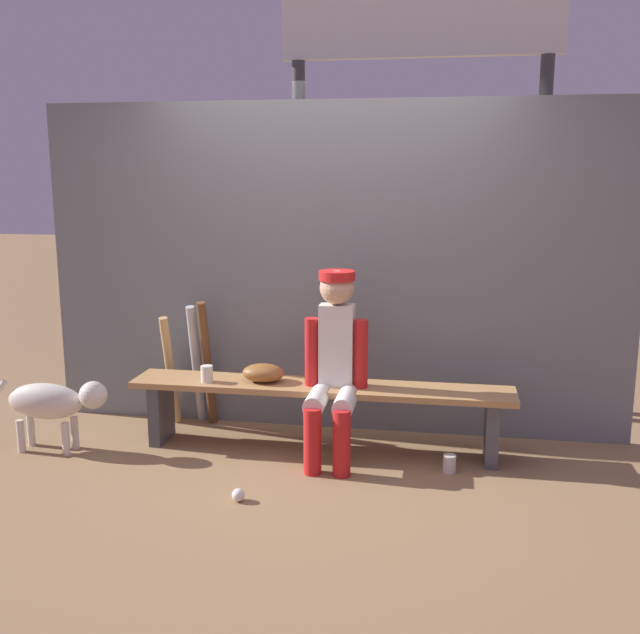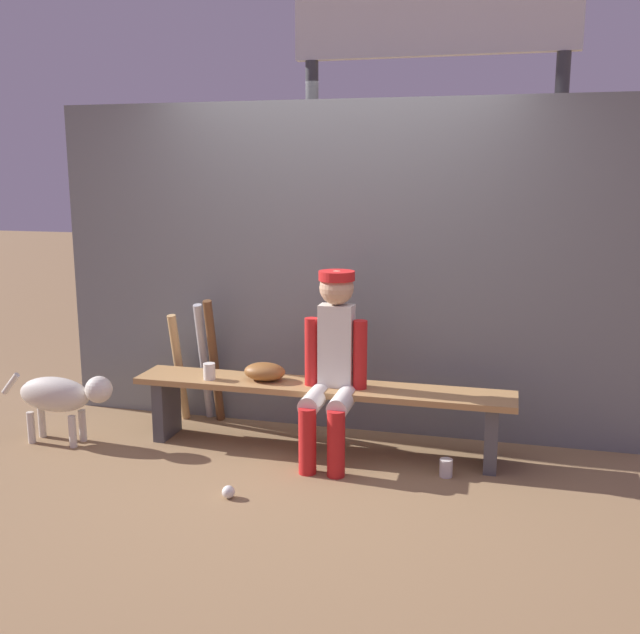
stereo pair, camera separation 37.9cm
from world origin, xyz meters
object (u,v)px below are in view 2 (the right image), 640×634
Objects in this scene: cup_on_bench at (209,371)px; dog at (62,396)px; player_seated at (332,360)px; baseball at (228,492)px; dugout_bench at (320,399)px; baseball_glove at (265,372)px; cup_on_ground at (446,468)px; bat_wood_dark at (214,362)px; bat_wood_tan at (179,368)px; scoreboard at (442,71)px; bat_aluminum_silver at (204,362)px.

cup_on_bench reaches higher than dog.
baseball is at bearing -120.85° from player_seated.
baseball is at bearing -111.24° from dugout_bench.
baseball_glove reaches higher than dugout_bench.
dugout_bench is 0.93m from cup_on_ground.
cup_on_ground is 0.13× the size of dog.
bat_wood_tan is (-0.28, -0.00, -0.06)m from bat_wood_dark.
scoreboard is at bearing 62.91° from dugout_bench.
cup_on_bench is 1.02m from dog.
bat_wood_dark is (-0.49, 0.31, -0.05)m from baseball_glove.
scoreboard is 3.55m from dog.
bat_wood_dark is 1.34m from baseball.
baseball_glove is at bearing 10.83° from cup_on_bench.
dugout_bench is 1.75m from dog.
baseball_glove reaches higher than cup_on_bench.
bat_wood_dark is at bearing 160.35° from dugout_bench.
cup_on_bench reaches higher than cup_on_ground.
baseball_glove is 0.31× the size of bat_aluminum_silver.
dog is at bearing -170.13° from dugout_bench.
baseball is 1.32m from cup_on_ground.
bat_aluminum_silver is (-1.08, 0.48, -0.21)m from player_seated.
bat_aluminum_silver reaches higher than bat_wood_tan.
bat_aluminum_silver is 0.25× the size of scoreboard.
scoreboard is at bearing 32.59° from dog.
bat_wood_tan reaches higher than cup_on_ground.
baseball_glove is at bearing 93.95° from baseball.
cup_on_bench is at bearing 13.23° from dog.
dugout_bench is 22.84× the size of cup_on_ground.
bat_wood_dark is 2.70m from scoreboard.
baseball is at bearing -152.32° from cup_on_ground.
cup_on_ground is (1.72, -0.53, -0.42)m from bat_wood_dark.
dugout_bench reaches higher than baseball.
scoreboard reaches higher than cup_on_ground.
cup_on_ground is (1.17, 0.61, 0.02)m from baseball.
bat_aluminum_silver is at bearing 159.29° from dugout_bench.
cup_on_bench is 2.75m from scoreboard.
bat_wood_tan is 1.46m from baseball.
bat_wood_tan is at bearing 158.10° from baseball_glove.
bat_wood_tan reaches higher than dugout_bench.
bat_aluminum_silver is 2.76m from scoreboard.
dog is at bearing -174.01° from player_seated.
bat_wood_dark is 0.29m from bat_wood_tan.
bat_aluminum_silver is (-0.10, 0.06, -0.02)m from bat_wood_dark.
cup_on_ground is at bearing -14.32° from dugout_bench.
scoreboard reaches higher than bat_wood_tan.
bat_wood_tan is at bearing 164.93° from dugout_bench.
dog is at bearing -133.26° from bat_wood_tan.
scoreboard is at bearing 26.63° from bat_wood_tan.
player_seated is at bearing -23.14° from bat_wood_dark.
dog is at bearing -178.13° from cup_on_ground.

